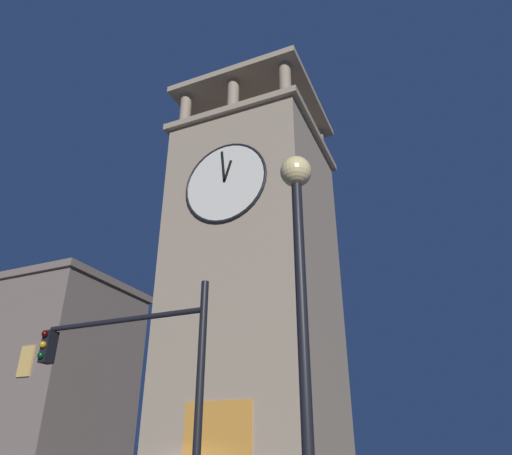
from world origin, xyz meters
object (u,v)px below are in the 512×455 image
at_px(adjacent_wing_building, 8,383).
at_px(traffic_signal_near, 138,370).
at_px(street_lamp, 300,273).
at_px(clocktower, 255,287).

height_order(adjacent_wing_building, traffic_signal_near, adjacent_wing_building).
height_order(adjacent_wing_building, street_lamp, adjacent_wing_building).
xyz_separation_m(adjacent_wing_building, street_lamp, (-28.35, 19.63, -2.76)).
relative_size(adjacent_wing_building, traffic_signal_near, 3.29).
bearing_deg(street_lamp, adjacent_wing_building, -34.69).
bearing_deg(clocktower, adjacent_wing_building, -5.68).
xyz_separation_m(clocktower, adjacent_wing_building, (20.03, -1.99, -3.78)).
relative_size(clocktower, adjacent_wing_building, 1.51).
bearing_deg(traffic_signal_near, adjacent_wing_building, -34.99).
relative_size(clocktower, street_lamp, 4.62).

